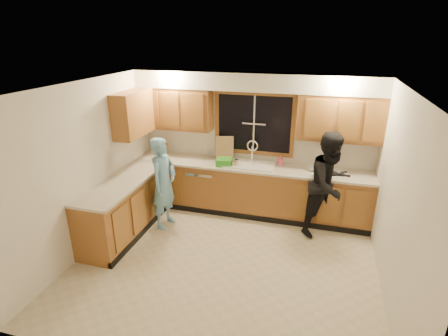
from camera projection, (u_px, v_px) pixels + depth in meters
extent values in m
plane|color=beige|center=(225.00, 262.00, 5.06)|extent=(4.20, 4.20, 0.00)
plane|color=silver|center=(226.00, 87.00, 4.16)|extent=(4.20, 4.20, 0.00)
plane|color=white|center=(254.00, 142.00, 6.31)|extent=(4.20, 0.00, 4.20)
plane|color=white|center=(88.00, 168.00, 5.14)|extent=(0.00, 3.80, 3.80)
plane|color=white|center=(398.00, 203.00, 4.08)|extent=(0.00, 3.80, 3.80)
cube|color=#9E622D|center=(249.00, 190.00, 6.34)|extent=(4.20, 0.60, 0.88)
cube|color=#9E622D|center=(125.00, 208.00, 5.67)|extent=(0.60, 1.90, 0.88)
cube|color=beige|center=(249.00, 167.00, 6.16)|extent=(4.20, 0.63, 0.04)
cube|color=beige|center=(122.00, 183.00, 5.50)|extent=(0.63, 1.90, 0.04)
cube|color=#9E622D|center=(175.00, 108.00, 6.32)|extent=(1.35, 0.33, 0.75)
cube|color=#9E622D|center=(340.00, 118.00, 5.60)|extent=(1.35, 0.33, 0.75)
cube|color=#9E622D|center=(133.00, 114.00, 5.90)|extent=(0.33, 0.90, 0.75)
cube|color=white|center=(254.00, 82.00, 5.76)|extent=(4.20, 0.35, 0.30)
cube|color=black|center=(254.00, 124.00, 6.18)|extent=(1.30, 0.01, 1.00)
cube|color=#9E622D|center=(255.00, 93.00, 5.98)|extent=(1.44, 0.03, 0.07)
cube|color=#9E622D|center=(253.00, 152.00, 6.37)|extent=(1.44, 0.03, 0.07)
cube|color=#9E622D|center=(217.00, 121.00, 6.35)|extent=(0.07, 0.03, 1.00)
cube|color=#9E622D|center=(293.00, 126.00, 6.00)|extent=(0.07, 0.03, 1.00)
cube|color=white|center=(250.00, 165.00, 6.16)|extent=(0.86, 0.52, 0.03)
cube|color=white|center=(238.00, 168.00, 6.25)|extent=(0.38, 0.42, 0.18)
cube|color=white|center=(261.00, 171.00, 6.14)|extent=(0.38, 0.42, 0.18)
cylinder|color=white|center=(252.00, 153.00, 6.29)|extent=(0.04, 0.04, 0.28)
torus|color=white|center=(252.00, 146.00, 6.24)|extent=(0.21, 0.03, 0.21)
cube|color=silver|center=(205.00, 186.00, 6.56)|extent=(0.60, 0.56, 0.82)
cube|color=silver|center=(104.00, 225.00, 5.16)|extent=(0.58, 0.75, 0.90)
imported|color=#6DA8CF|center=(164.00, 183.00, 5.77)|extent=(0.45, 0.61, 1.56)
imported|color=black|center=(330.00, 185.00, 5.53)|extent=(1.04, 1.06, 1.72)
cube|color=#A2682C|center=(165.00, 149.00, 6.70)|extent=(0.14, 0.14, 0.20)
cube|color=tan|center=(225.00, 148.00, 6.39)|extent=(0.34, 0.19, 0.43)
cube|color=green|center=(224.00, 162.00, 6.14)|extent=(0.30, 0.29, 0.13)
imported|color=#FE608F|center=(280.00, 160.00, 6.15)|extent=(0.10, 0.11, 0.18)
imported|color=silver|center=(314.00, 169.00, 5.93)|extent=(0.26, 0.26, 0.05)
cylinder|color=beige|center=(233.00, 164.00, 6.07)|extent=(0.08, 0.08, 0.11)
cylinder|color=beige|center=(236.00, 163.00, 6.10)|extent=(0.08, 0.08, 0.12)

